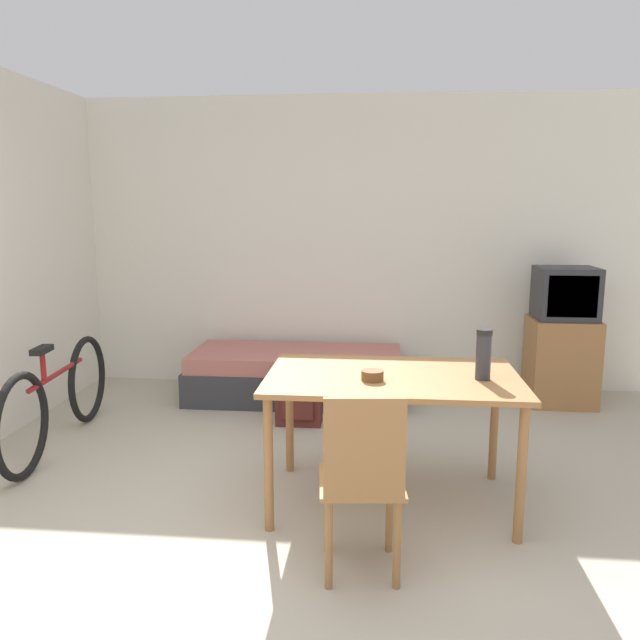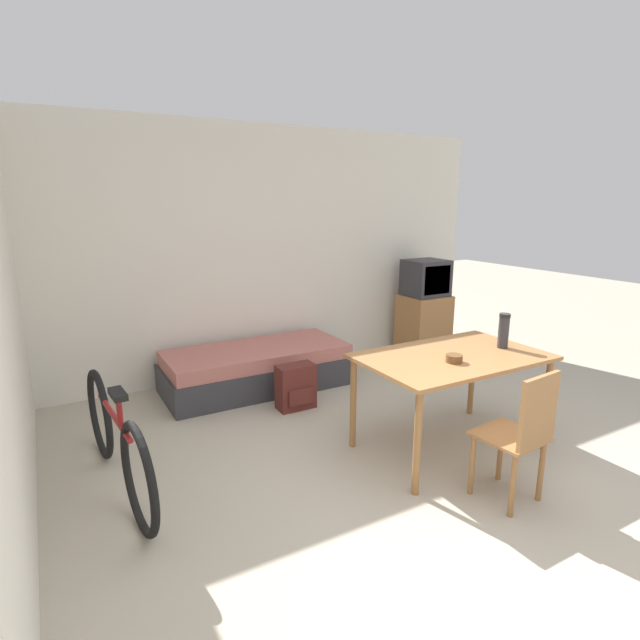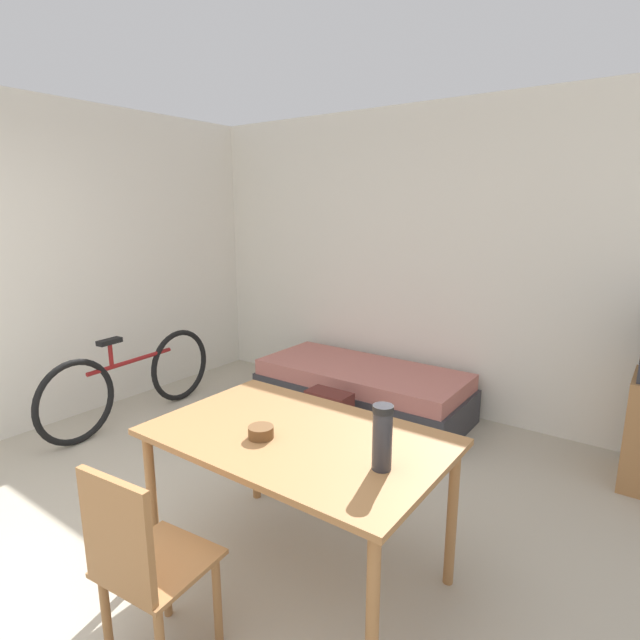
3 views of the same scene
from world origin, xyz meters
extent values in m
plane|color=#B2A893|center=(0.00, 0.00, 0.00)|extent=(20.00, 20.00, 0.00)
cube|color=silver|center=(0.00, 3.31, 1.35)|extent=(5.71, 0.06, 2.70)
cube|color=silver|center=(-2.39, 1.64, 1.35)|extent=(0.06, 4.28, 2.70)
cube|color=#333338|center=(-0.32, 2.79, 0.15)|extent=(1.90, 0.83, 0.29)
cube|color=#B76B60|center=(-0.32, 2.79, 0.36)|extent=(1.84, 0.81, 0.14)
cube|color=#9E6B3D|center=(1.99, 2.87, 0.37)|extent=(0.55, 0.50, 0.75)
cube|color=#2D2D33|center=(1.99, 2.87, 0.97)|extent=(0.49, 0.43, 0.44)
cube|color=black|center=(1.99, 2.66, 0.97)|extent=(0.40, 0.01, 0.35)
cube|color=#9E6B3D|center=(0.50, 0.84, 0.75)|extent=(1.41, 0.88, 0.03)
cylinder|color=#9E6B3D|center=(-0.15, 0.46, 0.37)|extent=(0.05, 0.05, 0.74)
cylinder|color=#9E6B3D|center=(1.14, 0.46, 0.37)|extent=(0.05, 0.05, 0.74)
cylinder|color=#9E6B3D|center=(-0.15, 1.22, 0.37)|extent=(0.05, 0.05, 0.74)
cylinder|color=#9E6B3D|center=(1.14, 1.22, 0.37)|extent=(0.05, 0.05, 0.74)
cube|color=#9E6B3D|center=(0.35, 0.14, 0.44)|extent=(0.42, 0.42, 0.02)
cube|color=#9E6B3D|center=(0.36, -0.03, 0.67)|extent=(0.36, 0.06, 0.45)
cylinder|color=#9E6B3D|center=(0.48, 0.31, 0.21)|extent=(0.04, 0.04, 0.43)
cylinder|color=#9E6B3D|center=(0.18, 0.28, 0.21)|extent=(0.04, 0.04, 0.43)
cylinder|color=#9E6B3D|center=(0.51, 0.01, 0.21)|extent=(0.04, 0.04, 0.43)
cylinder|color=#9E6B3D|center=(0.21, -0.02, 0.21)|extent=(0.04, 0.04, 0.43)
torus|color=black|center=(-1.90, 2.04, 0.34)|extent=(0.11, 0.69, 0.68)
torus|color=black|center=(-1.80, 0.96, 0.34)|extent=(0.11, 0.69, 0.68)
cylinder|color=maroon|center=(-1.85, 1.50, 0.53)|extent=(0.11, 0.85, 0.04)
cylinder|color=maroon|center=(-1.83, 1.30, 0.63)|extent=(0.04, 0.04, 0.20)
cube|color=black|center=(-1.83, 1.30, 0.75)|extent=(0.10, 0.21, 0.04)
cylinder|color=#2D2D33|center=(0.98, 0.79, 0.91)|extent=(0.08, 0.08, 0.28)
cylinder|color=black|center=(0.98, 0.79, 1.03)|extent=(0.09, 0.09, 0.03)
cylinder|color=brown|center=(0.38, 0.71, 0.80)|extent=(0.12, 0.12, 0.06)
cube|color=#56231E|center=(-0.20, 2.12, 0.21)|extent=(0.35, 0.19, 0.43)
cube|color=#56231E|center=(-0.20, 2.01, 0.15)|extent=(0.25, 0.03, 0.15)
camera|label=1|loc=(0.42, -2.57, 1.69)|focal=35.00mm
camera|label=2|loc=(-2.16, -1.82, 1.92)|focal=28.00mm
camera|label=3|loc=(1.87, -0.88, 1.82)|focal=28.00mm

